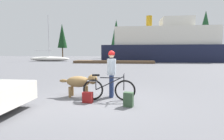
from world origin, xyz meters
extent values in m
plane|color=slate|center=(0.00, 0.00, 0.00)|extent=(160.00, 160.00, 0.00)
torus|color=black|center=(0.85, 0.10, 0.35)|extent=(0.71, 0.06, 0.71)
torus|color=black|center=(-0.24, 0.10, 0.35)|extent=(0.71, 0.06, 0.71)
cube|color=black|center=(0.35, 0.10, 0.77)|extent=(0.70, 0.03, 0.03)
cube|color=black|center=(0.33, 0.10, 0.59)|extent=(0.95, 0.03, 0.49)
cylinder|color=black|center=(-0.14, 0.10, 0.56)|extent=(0.03, 0.03, 0.42)
cylinder|color=black|center=(0.81, 0.10, 0.61)|extent=(0.03, 0.03, 0.52)
cube|color=black|center=(-0.14, 0.10, 0.85)|extent=(0.24, 0.10, 0.06)
cylinder|color=black|center=(0.81, 0.10, 0.89)|extent=(0.03, 0.44, 0.03)
cube|color=slate|center=(-0.26, 0.10, 0.65)|extent=(0.36, 0.14, 0.02)
cylinder|color=navy|center=(0.33, 0.69, 0.41)|extent=(0.14, 0.14, 0.81)
cylinder|color=navy|center=(0.33, 0.47, 0.41)|extent=(0.14, 0.14, 0.81)
cylinder|color=silver|center=(0.33, 0.58, 1.10)|extent=(0.32, 0.32, 0.58)
cylinder|color=silver|center=(0.33, 0.80, 1.14)|extent=(0.09, 0.09, 0.51)
cylinder|color=silver|center=(0.33, 0.36, 1.14)|extent=(0.09, 0.09, 0.51)
sphere|color=tan|center=(0.33, 0.58, 1.54)|extent=(0.22, 0.22, 0.22)
sphere|color=red|center=(0.33, 0.58, 1.57)|extent=(0.24, 0.24, 0.24)
ellipsoid|color=olive|center=(-0.88, 0.48, 0.56)|extent=(0.87, 0.47, 0.40)
sphere|color=olive|center=(-0.34, 0.48, 0.65)|extent=(0.35, 0.35, 0.35)
ellipsoid|color=olive|center=(-1.44, 0.48, 0.58)|extent=(0.32, 0.12, 0.12)
cylinder|color=olive|center=(-0.60, 0.61, 0.19)|extent=(0.10, 0.10, 0.38)
cylinder|color=olive|center=(-0.60, 0.35, 0.19)|extent=(0.10, 0.10, 0.38)
cylinder|color=olive|center=(-1.16, 0.61, 0.19)|extent=(0.10, 0.10, 0.38)
cylinder|color=olive|center=(-1.16, 0.35, 0.19)|extent=(0.10, 0.10, 0.38)
cube|color=#334C33|center=(0.98, -0.54, 0.22)|extent=(0.32, 0.26, 0.43)
cube|color=maroon|center=(-0.34, -0.26, 0.17)|extent=(0.34, 0.21, 0.34)
cylinder|color=black|center=(-2.54, -0.81, 0.32)|extent=(0.64, 0.22, 0.64)
cube|color=brown|center=(-1.94, 22.42, 0.20)|extent=(12.46, 2.96, 0.40)
cube|color=#191E38|center=(6.67, 29.39, 1.49)|extent=(22.22, 8.87, 2.99)
cube|color=silver|center=(6.67, 29.39, 4.59)|extent=(17.78, 7.45, 3.20)
cube|color=silver|center=(8.89, 29.39, 7.09)|extent=(5.33, 5.32, 1.80)
cylinder|color=#BF8C19|center=(4.00, 29.39, 7.39)|extent=(1.10, 1.10, 2.40)
ellipsoid|color=silver|center=(-15.21, 27.53, 0.45)|extent=(8.07, 2.26, 0.90)
cylinder|color=#B2B2B7|center=(-15.21, 27.53, 4.86)|extent=(0.14, 0.14, 7.92)
cylinder|color=#B2B2B7|center=(-16.42, 27.53, 2.10)|extent=(3.63, 0.10, 0.10)
cylinder|color=#4C331E|center=(-20.72, 47.69, 1.59)|extent=(0.34, 0.34, 3.18)
cone|color=#143819|center=(-20.72, 47.69, 6.83)|extent=(2.88, 2.88, 7.31)
cylinder|color=#4C331E|center=(-4.11, 48.67, 1.15)|extent=(0.39, 0.39, 2.30)
cone|color=#1E4C28|center=(-4.11, 48.67, 6.95)|extent=(3.64, 3.64, 9.31)
cylinder|color=#4C331E|center=(20.07, 45.29, 1.67)|extent=(0.31, 0.31, 3.35)
cone|color=#1E4C28|center=(20.07, 45.29, 8.05)|extent=(4.11, 4.11, 9.41)
camera|label=1|loc=(1.11, -5.80, 1.61)|focal=28.68mm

